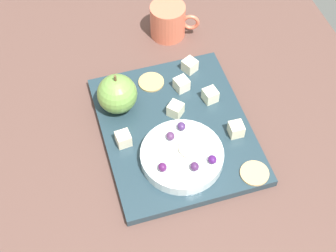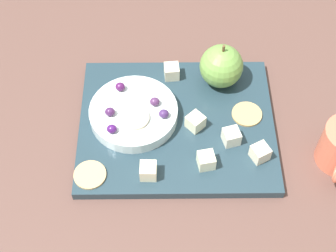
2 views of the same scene
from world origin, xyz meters
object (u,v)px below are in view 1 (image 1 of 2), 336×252
platter (176,130)px  grape_2 (181,126)px  cheese_cube_4 (190,65)px  cracker_1 (255,173)px  grape_1 (162,167)px  cheese_cube_1 (181,84)px  cheese_cube_3 (236,129)px  cup (168,21)px  cheese_cube_0 (210,95)px  cheese_cube_2 (123,139)px  grape_4 (212,159)px  cheese_cube_5 (176,109)px  grape_0 (170,136)px  cracker_0 (151,82)px  apple_whole (117,94)px  grape_3 (195,166)px  serving_dish (182,156)px  apple_slice_0 (192,148)px

platter → grape_2: size_ratio=19.69×
cheese_cube_4 → cracker_1: (27.81, 3.25, -1.12)cm
platter → grape_1: grape_1 is taller
cheese_cube_1 → cheese_cube_3: same height
cheese_cube_3 → cup: (-31.94, -3.83, 0.85)cm
cheese_cube_0 → cheese_cube_4: 9.04cm
grape_1 → cheese_cube_2: bearing=-151.4°
cheese_cube_0 → grape_4: 16.42cm
cheese_cube_5 → grape_4: grape_4 is taller
cheese_cube_1 → grape_1: size_ratio=1.54×
grape_0 → platter: bearing=149.1°
cheese_cube_4 → cracker_0: (1.16, -8.76, -1.12)cm
cheese_cube_4 → cracker_0: cheese_cube_4 is taller
cracker_1 → cracker_0: bearing=-155.7°
cheese_cube_1 → cheese_cube_4: bearing=144.0°
platter → cheese_cube_2: 10.80cm
apple_whole → grape_3: (19.49, 9.33, -0.93)cm
cheese_cube_2 → cracker_1: size_ratio=0.50×
platter → cheese_cube_1: (-9.08, 4.04, 2.17)cm
cheese_cube_0 → grape_3: (15.97, -8.75, 1.68)cm
cheese_cube_1 → grape_2: (11.31, -3.67, 1.65)cm
serving_dish → cheese_cube_1: bearing=162.6°
grape_2 → apple_whole: bearing=-136.6°
cheese_cube_2 → grape_1: (9.13, 4.97, 1.69)cm
platter → grape_1: 11.98cm
cheese_cube_0 → apple_slice_0: bearing=-33.4°
apple_whole → grape_0: apple_whole is taller
cheese_cube_2 → grape_2: bearing=82.3°
cracker_1 → grape_4: 8.36cm
cheese_cube_2 → cracker_1: (13.52, 21.09, -1.12)cm
cheese_cube_4 → grape_0: size_ratio=1.54×
grape_0 → cup: size_ratio=0.16×
cheese_cube_3 → cheese_cube_5: 12.47cm
cracker_1 → cheese_cube_4: bearing=-173.3°
cheese_cube_0 → cheese_cube_4: size_ratio=1.00×
grape_3 → cup: size_ratio=0.16×
grape_2 → cup: size_ratio=0.16×
cracker_1 → grape_3: 11.37cm
grape_2 → grape_4: (8.64, 3.04, -0.03)cm
grape_2 → grape_3: same height
grape_0 → grape_4: bearing=38.7°
cheese_cube_0 → cracker_1: 18.99cm
apple_whole → apple_slice_0: bearing=33.9°
platter → cheese_cube_4: cheese_cube_4 is taller
cheese_cube_2 → grape_2: grape_2 is taller
cheese_cube_4 → grape_4: 24.77cm
cheese_cube_1 → grape_1: grape_1 is taller
cheese_cube_0 → cheese_cube_3: (9.38, 1.88, 0.00)cm
cheese_cube_3 → apple_slice_0: bearing=-75.9°
cheese_cube_3 → serving_dish: bearing=-77.0°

